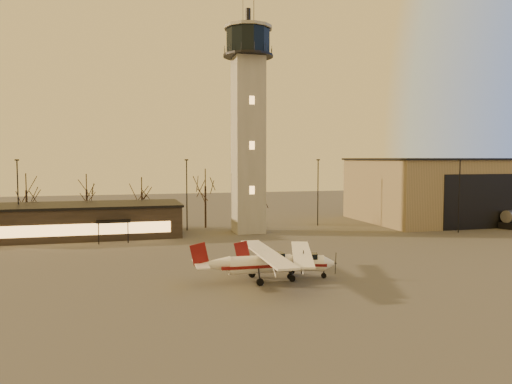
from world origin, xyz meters
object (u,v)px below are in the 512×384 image
control_tower (248,114)px  terminal (82,220)px  hangar (453,189)px  cessna_front (297,265)px  cessna_rear (262,267)px

control_tower → terminal: (-21.99, 1.98, -14.17)m
terminal → hangar: bearing=2.0°
control_tower → terminal: size_ratio=1.28×
cessna_front → cessna_rear: cessna_rear is taller
cessna_rear → hangar: bearing=38.4°
control_tower → hangar: 37.90m
control_tower → hangar: bearing=6.3°
hangar → terminal: 58.11m
terminal → cessna_front: (19.40, -28.91, -1.07)m
hangar → cessna_rear: hangar is taller
control_tower → cessna_rear: 31.67m
hangar → cessna_front: 49.61m
hangar → terminal: size_ratio=1.20×
terminal → cessna_rear: (16.14, -29.19, -0.96)m
hangar → terminal: hangar is taller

